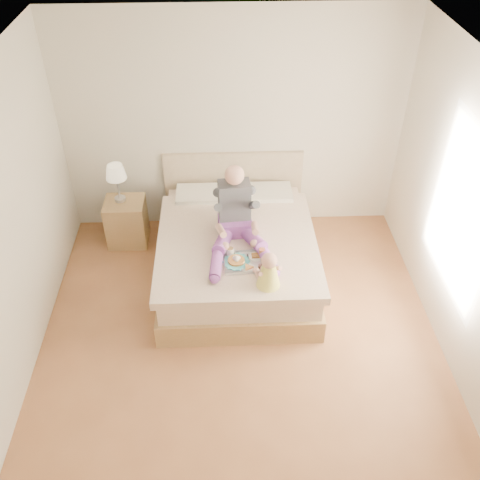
{
  "coord_description": "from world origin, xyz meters",
  "views": [
    {
      "loc": [
        -0.15,
        -3.57,
        4.16
      ],
      "look_at": [
        0.03,
        0.69,
        0.77
      ],
      "focal_mm": 40.0,
      "sensor_mm": 36.0,
      "label": 1
    }
  ],
  "objects_px": {
    "bed": "(236,249)",
    "adult": "(236,220)",
    "nightstand": "(127,222)",
    "tray": "(245,260)",
    "baby": "(268,272)"
  },
  "relations": [
    {
      "from": "adult",
      "to": "bed",
      "type": "bearing_deg",
      "value": 84.23
    },
    {
      "from": "bed",
      "to": "adult",
      "type": "relative_size",
      "value": 2.14
    },
    {
      "from": "bed",
      "to": "nightstand",
      "type": "distance_m",
      "value": 1.45
    },
    {
      "from": "nightstand",
      "to": "tray",
      "type": "bearing_deg",
      "value": -40.59
    },
    {
      "from": "adult",
      "to": "baby",
      "type": "relative_size",
      "value": 2.66
    },
    {
      "from": "nightstand",
      "to": "adult",
      "type": "xyz_separation_m",
      "value": [
        1.31,
        -0.79,
        0.56
      ]
    },
    {
      "from": "nightstand",
      "to": "baby",
      "type": "bearing_deg",
      "value": -43.66
    },
    {
      "from": "nightstand",
      "to": "baby",
      "type": "distance_m",
      "value": 2.24
    },
    {
      "from": "adult",
      "to": "tray",
      "type": "xyz_separation_m",
      "value": [
        0.07,
        -0.39,
        -0.21
      ]
    },
    {
      "from": "nightstand",
      "to": "baby",
      "type": "height_order",
      "value": "baby"
    },
    {
      "from": "tray",
      "to": "adult",
      "type": "bearing_deg",
      "value": 97.28
    },
    {
      "from": "bed",
      "to": "baby",
      "type": "bearing_deg",
      "value": -73.05
    },
    {
      "from": "bed",
      "to": "nightstand",
      "type": "bearing_deg",
      "value": 154.69
    },
    {
      "from": "tray",
      "to": "baby",
      "type": "height_order",
      "value": "baby"
    },
    {
      "from": "bed",
      "to": "nightstand",
      "type": "relative_size",
      "value": 3.78
    }
  ]
}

